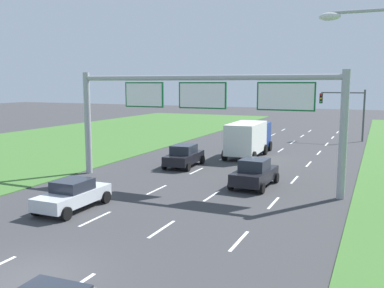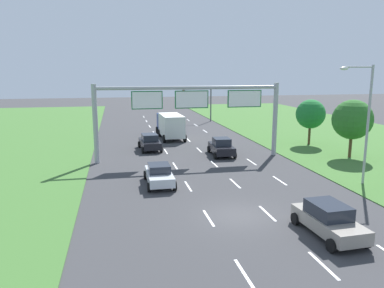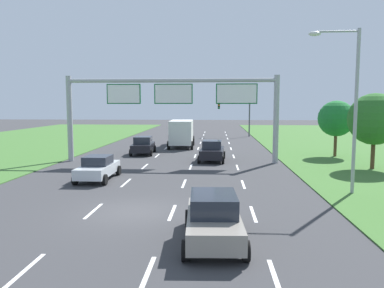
% 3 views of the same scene
% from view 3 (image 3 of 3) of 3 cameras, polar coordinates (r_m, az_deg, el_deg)
% --- Properties ---
extents(ground_plane, '(200.00, 200.00, 0.00)m').
position_cam_3_polar(ground_plane, '(16.85, -9.04, -10.15)').
color(ground_plane, '#38383A').
extents(lane_dashes_inner_left, '(0.14, 68.40, 0.01)m').
position_cam_3_polar(lane_dashes_inner_left, '(31.60, -6.17, -2.52)').
color(lane_dashes_inner_left, white).
rests_on(lane_dashes_inner_left, ground_plane).
extents(lane_dashes_inner_right, '(0.14, 68.40, 0.01)m').
position_cam_3_polar(lane_dashes_inner_right, '(31.19, 0.18, -2.59)').
color(lane_dashes_inner_right, white).
rests_on(lane_dashes_inner_right, ground_plane).
extents(lane_dashes_slip, '(0.14, 68.40, 0.01)m').
position_cam_3_polar(lane_dashes_slip, '(31.18, 6.62, -2.64)').
color(lane_dashes_slip, white).
rests_on(lane_dashes_slip, ground_plane).
extents(car_near_red, '(2.21, 4.41, 1.64)m').
position_cam_3_polar(car_near_red, '(13.03, 3.29, -11.16)').
color(car_near_red, gray).
rests_on(car_near_red, ground_plane).
extents(car_lead_silver, '(2.00, 4.23, 1.50)m').
position_cam_3_polar(car_lead_silver, '(24.11, -14.13, -3.53)').
color(car_lead_silver, silver).
rests_on(car_lead_silver, ground_plane).
extents(car_mid_lane, '(2.28, 4.32, 1.67)m').
position_cam_3_polar(car_mid_lane, '(35.81, -7.46, -0.20)').
color(car_mid_lane, black).
rests_on(car_mid_lane, ground_plane).
extents(car_far_ahead, '(2.28, 4.22, 1.71)m').
position_cam_3_polar(car_far_ahead, '(31.19, 3.09, -1.07)').
color(car_far_ahead, black).
rests_on(car_far_ahead, ground_plane).
extents(box_truck, '(2.83, 7.67, 2.95)m').
position_cam_3_polar(box_truck, '(41.93, -1.53, 1.85)').
color(box_truck, navy).
rests_on(box_truck, ground_plane).
extents(sign_gantry, '(17.24, 0.44, 7.00)m').
position_cam_3_polar(sign_gantry, '(30.30, -2.78, 6.54)').
color(sign_gantry, '#9EA0A5').
rests_on(sign_gantry, ground_plane).
extents(traffic_light_mast, '(4.76, 0.49, 5.60)m').
position_cam_3_polar(traffic_light_mast, '(55.62, 6.76, 5.14)').
color(traffic_light_mast, '#47494F').
rests_on(traffic_light_mast, ground_plane).
extents(street_lamp, '(2.61, 0.32, 8.50)m').
position_cam_3_polar(street_lamp, '(20.91, 22.76, 6.67)').
color(street_lamp, '#9EA0A5').
rests_on(street_lamp, ground_plane).
extents(roadside_tree_mid, '(3.70, 3.70, 5.50)m').
position_cam_3_polar(roadside_tree_mid, '(29.75, 26.06, 3.42)').
color(roadside_tree_mid, '#513823').
rests_on(roadside_tree_mid, ground_plane).
extents(roadside_tree_far, '(3.19, 3.19, 5.04)m').
position_cam_3_polar(roadside_tree_far, '(35.75, 21.13, 3.63)').
color(roadside_tree_far, '#513823').
rests_on(roadside_tree_far, ground_plane).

